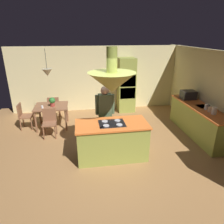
# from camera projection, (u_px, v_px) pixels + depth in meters

# --- Properties ---
(ground) EXTENTS (8.16, 8.16, 0.00)m
(ground) POSITION_uv_depth(u_px,v_px,m) (111.00, 152.00, 5.51)
(ground) COLOR #9E7042
(wall_back) EXTENTS (6.80, 0.10, 2.55)m
(wall_back) POSITION_uv_depth(u_px,v_px,m) (98.00, 79.00, 8.22)
(wall_back) COLOR beige
(wall_back) RESTS_ON ground
(wall_right) EXTENTS (0.10, 7.20, 2.55)m
(wall_right) POSITION_uv_depth(u_px,v_px,m) (219.00, 97.00, 5.90)
(wall_right) COLOR beige
(wall_right) RESTS_ON ground
(kitchen_island) EXTENTS (1.79, 0.87, 0.96)m
(kitchen_island) POSITION_uv_depth(u_px,v_px,m) (112.00, 140.00, 5.15)
(kitchen_island) COLOR #939E42
(kitchen_island) RESTS_ON ground
(counter_run_right) EXTENTS (0.73, 2.61, 0.94)m
(counter_run_right) POSITION_uv_depth(u_px,v_px,m) (198.00, 120.00, 6.31)
(counter_run_right) COLOR #939E42
(counter_run_right) RESTS_ON ground
(oven_tower) EXTENTS (0.66, 0.62, 2.13)m
(oven_tower) POSITION_uv_depth(u_px,v_px,m) (126.00, 85.00, 8.09)
(oven_tower) COLOR #939E42
(oven_tower) RESTS_ON ground
(dining_table) EXTENTS (1.06, 0.89, 0.76)m
(dining_table) POSITION_uv_depth(u_px,v_px,m) (51.00, 109.00, 6.77)
(dining_table) COLOR brown
(dining_table) RESTS_ON ground
(person_at_island) EXTENTS (0.53, 0.23, 1.69)m
(person_at_island) POSITION_uv_depth(u_px,v_px,m) (105.00, 112.00, 5.61)
(person_at_island) COLOR tan
(person_at_island) RESTS_ON ground
(range_hood) EXTENTS (1.10, 1.10, 1.00)m
(range_hood) POSITION_uv_depth(u_px,v_px,m) (112.00, 81.00, 4.60)
(range_hood) COLOR #939E42
(pendant_light_over_table) EXTENTS (0.32, 0.32, 0.82)m
(pendant_light_over_table) POSITION_uv_depth(u_px,v_px,m) (47.00, 72.00, 6.33)
(pendant_light_over_table) COLOR beige
(chair_facing_island) EXTENTS (0.40, 0.40, 0.87)m
(chair_facing_island) POSITION_uv_depth(u_px,v_px,m) (49.00, 121.00, 6.21)
(chair_facing_island) COLOR brown
(chair_facing_island) RESTS_ON ground
(chair_by_back_wall) EXTENTS (0.40, 0.40, 0.87)m
(chair_by_back_wall) POSITION_uv_depth(u_px,v_px,m) (54.00, 106.00, 7.43)
(chair_by_back_wall) COLOR brown
(chair_by_back_wall) RESTS_ON ground
(chair_at_corner) EXTENTS (0.40, 0.40, 0.87)m
(chair_at_corner) POSITION_uv_depth(u_px,v_px,m) (23.00, 115.00, 6.69)
(chair_at_corner) COLOR brown
(chair_at_corner) RESTS_ON ground
(potted_plant_on_table) EXTENTS (0.20, 0.20, 0.30)m
(potted_plant_on_table) POSITION_uv_depth(u_px,v_px,m) (52.00, 101.00, 6.62)
(potted_plant_on_table) COLOR #99382D
(potted_plant_on_table) RESTS_ON dining_table
(cup_on_table) EXTENTS (0.07, 0.07, 0.09)m
(cup_on_table) POSITION_uv_depth(u_px,v_px,m) (42.00, 107.00, 6.47)
(cup_on_table) COLOR white
(cup_on_table) RESTS_ON dining_table
(canister_flour) EXTENTS (0.14, 0.14, 0.20)m
(canister_flour) POSITION_uv_depth(u_px,v_px,m) (214.00, 111.00, 5.52)
(canister_flour) COLOR silver
(canister_flour) RESTS_ON counter_run_right
(canister_sugar) EXTENTS (0.12, 0.12, 0.15)m
(canister_sugar) POSITION_uv_depth(u_px,v_px,m) (210.00, 109.00, 5.69)
(canister_sugar) COLOR #E0B78C
(canister_sugar) RESTS_ON counter_run_right
(canister_tea) EXTENTS (0.10, 0.10, 0.17)m
(canister_tea) POSITION_uv_depth(u_px,v_px,m) (206.00, 107.00, 5.85)
(canister_tea) COLOR silver
(canister_tea) RESTS_ON counter_run_right
(microwave_on_counter) EXTENTS (0.46, 0.36, 0.28)m
(microwave_on_counter) POSITION_uv_depth(u_px,v_px,m) (188.00, 95.00, 6.80)
(microwave_on_counter) COLOR #232326
(microwave_on_counter) RESTS_ON counter_run_right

